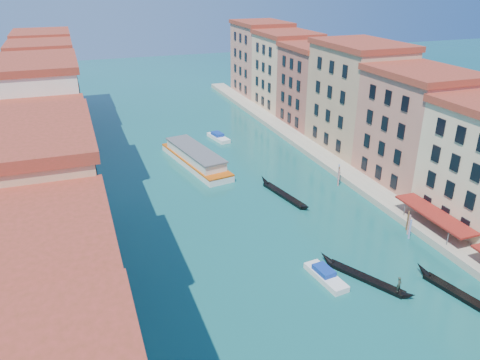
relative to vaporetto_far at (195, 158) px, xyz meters
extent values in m
cube|color=tan|center=(-24.68, -50.62, 7.10)|extent=(12.00, 15.00, 17.00)
cube|color=brown|center=(-24.68, -50.62, 16.10)|extent=(12.80, 15.40, 1.00)
cube|color=tan|center=(-24.68, -34.62, 8.10)|extent=(12.00, 17.00, 19.00)
cube|color=brown|center=(-24.68, -34.62, 18.10)|extent=(12.80, 17.40, 1.00)
cube|color=#E0B48A|center=(-24.68, -19.12, 6.85)|extent=(12.00, 14.00, 16.50)
cube|color=brown|center=(-24.68, -19.12, 15.60)|extent=(12.80, 14.40, 1.00)
cube|color=beige|center=(-24.68, -3.12, 8.60)|extent=(12.00, 18.00, 20.00)
cube|color=brown|center=(-24.68, -3.12, 19.10)|extent=(12.80, 18.40, 1.00)
cube|color=tan|center=(-24.68, 13.88, 7.35)|extent=(12.00, 16.00, 17.50)
cube|color=brown|center=(-24.68, 13.88, 16.60)|extent=(12.80, 16.40, 1.00)
cube|color=tan|center=(-24.68, 29.38, 7.85)|extent=(12.00, 15.00, 18.50)
cube|color=brown|center=(-24.68, 29.38, 17.60)|extent=(12.80, 15.40, 1.00)
cube|color=tan|center=(-24.68, 45.38, 8.10)|extent=(12.00, 17.00, 19.00)
cube|color=brown|center=(-24.68, 45.38, 18.10)|extent=(12.80, 17.40, 1.00)
cube|color=#B86E57|center=(31.32, -20.12, 7.60)|extent=(12.00, 16.00, 18.00)
cube|color=brown|center=(31.32, -20.12, 17.10)|extent=(12.80, 16.40, 1.00)
cube|color=tan|center=(31.32, -3.12, 8.60)|extent=(12.00, 18.00, 20.00)
cube|color=brown|center=(31.32, -3.12, 19.10)|extent=(12.80, 18.40, 1.00)
cube|color=#A05544|center=(31.32, 13.38, 7.35)|extent=(12.00, 15.00, 17.50)
cube|color=brown|center=(31.32, 13.38, 16.60)|extent=(12.80, 15.40, 1.00)
cube|color=#DCAC81|center=(31.32, 28.88, 7.85)|extent=(12.00, 16.00, 18.50)
cube|color=brown|center=(31.32, 28.88, 17.60)|extent=(12.80, 16.40, 1.00)
cube|color=tan|center=(31.32, 45.38, 8.35)|extent=(12.00, 17.00, 19.50)
cube|color=brown|center=(31.32, 45.38, 18.60)|extent=(12.80, 17.40, 1.00)
cube|color=#A09B81|center=(23.32, -9.12, -0.90)|extent=(4.00, 140.00, 1.00)
cube|color=maroon|center=(23.52, -35.12, 1.60)|extent=(3.20, 12.60, 0.25)
cylinder|color=#5A5A5D|center=(22.12, -39.32, 0.10)|extent=(0.12, 0.12, 3.00)
cylinder|color=#5A5A5D|center=(22.12, -30.92, 0.10)|extent=(0.12, 0.12, 3.00)
cylinder|color=#4F2B1B|center=(19.82, -35.12, -0.10)|extent=(0.24, 0.24, 3.20)
cylinder|color=#4F2B1B|center=(20.42, -34.12, -0.10)|extent=(0.24, 0.24, 3.20)
cylinder|color=#4F2B1B|center=(21.02, -33.12, -0.10)|extent=(0.24, 0.24, 3.20)
cylinder|color=#4F2B1B|center=(19.82, -17.12, -0.10)|extent=(0.24, 0.24, 3.20)
cylinder|color=#4F2B1B|center=(20.42, -16.12, -0.10)|extent=(0.24, 0.24, 3.20)
cylinder|color=#4F2B1B|center=(21.02, -15.12, -0.10)|extent=(0.24, 0.24, 3.20)
cube|color=white|center=(0.00, 0.00, -0.77)|extent=(8.37, 21.34, 1.25)
cube|color=silver|center=(0.00, 0.00, 0.58)|extent=(7.11, 17.15, 1.67)
cube|color=#5A5A5D|center=(0.00, 0.00, 1.57)|extent=(7.51, 17.71, 0.26)
cube|color=#CB520B|center=(0.00, 0.00, -0.20)|extent=(8.43, 21.35, 0.26)
cube|color=black|center=(9.14, -40.95, -1.16)|extent=(5.41, 8.94, 0.47)
cone|color=black|center=(6.70, -36.28, -0.76)|extent=(1.82, 2.31, 1.77)
cone|color=black|center=(11.57, -45.62, -0.87)|extent=(1.65, 1.99, 1.56)
imported|color=#293528|center=(10.99, -44.50, -0.07)|extent=(0.79, 0.69, 1.82)
cube|color=black|center=(17.23, -47.72, -1.15)|extent=(3.38, 9.95, 0.50)
cone|color=black|center=(16.01, -42.35, -0.73)|extent=(1.46, 2.38, 1.85)
cube|color=black|center=(9.65, -17.79, -1.15)|extent=(3.12, 10.14, 0.50)
cone|color=black|center=(8.59, -12.29, -0.72)|extent=(1.42, 2.40, 1.88)
cone|color=black|center=(10.71, -23.30, -0.83)|extent=(1.34, 2.02, 1.66)
cube|color=white|center=(4.93, -39.38, -1.04)|extent=(2.68, 6.41, 0.71)
cube|color=navy|center=(4.88, -38.94, -0.42)|extent=(1.91, 2.84, 0.62)
cube|color=white|center=(8.31, 12.27, -1.01)|extent=(3.33, 7.02, 0.77)
cube|color=navy|center=(8.22, 12.75, -0.34)|extent=(2.24, 3.16, 0.67)
camera|label=1|loc=(-19.54, -77.93, 30.85)|focal=35.00mm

